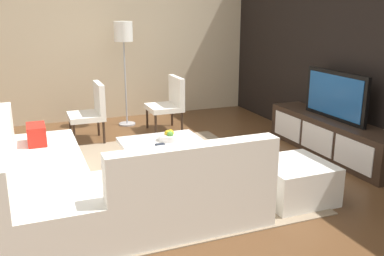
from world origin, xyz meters
The scene contains 14 objects.
ground_plane centered at (0.00, 0.00, 0.00)m, with size 14.00×14.00×0.00m, color brown.
feature_wall_back centered at (0.00, 2.70, 1.40)m, with size 6.40×0.12×2.80m, color black.
side_wall_left centered at (-3.20, 0.20, 1.40)m, with size 0.12×5.20×2.80m, color beige.
area_rug centered at (-0.10, 0.00, 0.01)m, with size 3.09×2.63×0.01m, color gray.
media_console centered at (0.00, 2.40, 0.25)m, with size 2.21×0.49×0.50m.
television centered at (0.00, 2.40, 0.82)m, with size 1.14×0.06×0.64m.
sectional_couch centered at (0.52, -0.88, 0.29)m, with size 2.43×2.35×0.84m.
coffee_table centered at (-0.10, 0.10, 0.20)m, with size 1.08×0.97×0.38m.
accent_chair_near centered at (-1.85, -0.48, 0.49)m, with size 0.55×0.50×0.87m.
floor_lamp centered at (-2.56, 0.20, 1.44)m, with size 0.30×0.30×1.72m.
ottoman centered at (0.99, 1.11, 0.20)m, with size 0.70×0.70×0.40m, color white.
fruit_bowl centered at (-0.28, 0.20, 0.43)m, with size 0.28×0.28×0.13m.
accent_chair_far centered at (-1.97, 0.77, 0.49)m, with size 0.56×0.52×0.87m.
book_stack centered at (0.12, -0.02, 0.42)m, with size 0.21×0.16×0.08m.
Camera 1 is at (4.36, -1.36, 1.90)m, focal length 39.61 mm.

